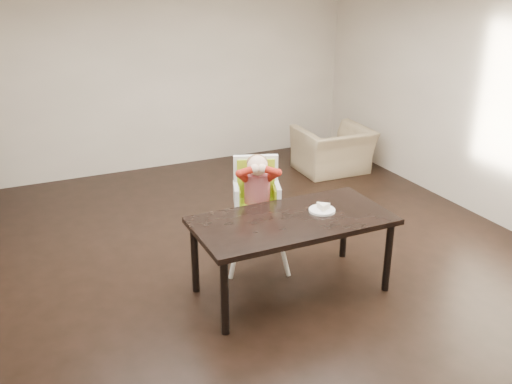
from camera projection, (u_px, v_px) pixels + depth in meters
ground at (262, 267)px, 5.83m from camera, size 7.00×7.00×0.00m
room_walls at (263, 87)px, 5.14m from camera, size 6.02×7.02×2.71m
dining_table at (292, 226)px, 5.18m from camera, size 1.80×0.90×0.75m
high_chair at (257, 187)px, 5.64m from camera, size 0.63×0.63×1.18m
plate at (322, 209)px, 5.29m from camera, size 0.25×0.25×0.07m
armchair at (333, 143)px, 8.36m from camera, size 1.04×0.70×0.89m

